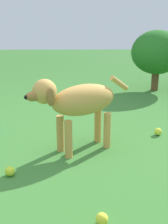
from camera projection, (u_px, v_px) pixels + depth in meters
name	position (u px, v px, depth m)	size (l,w,h in m)	color
ground	(59.00, 162.00, 2.28)	(14.00, 14.00, 0.00)	#38722D
dog	(78.00, 102.00, 2.34)	(0.80, 0.50, 0.61)	#C69347
tennis_ball_0	(102.00, 219.00, 1.60)	(0.07, 0.07, 0.07)	yellow
tennis_ball_1	(10.00, 171.00, 2.08)	(0.07, 0.07, 0.07)	#C4DD2F
tennis_ball_2	(158.00, 132.00, 2.76)	(0.07, 0.07, 0.07)	#C6D535
shrub_near	(157.00, 53.00, 4.18)	(0.70, 0.63, 0.82)	brown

